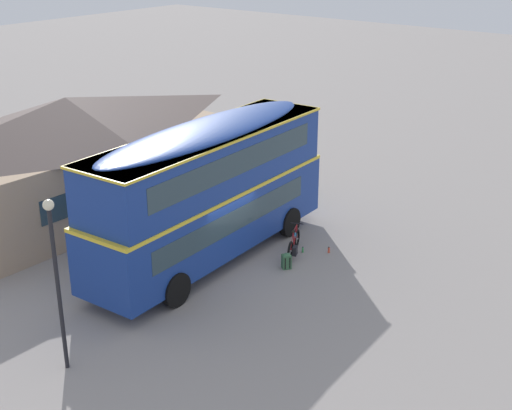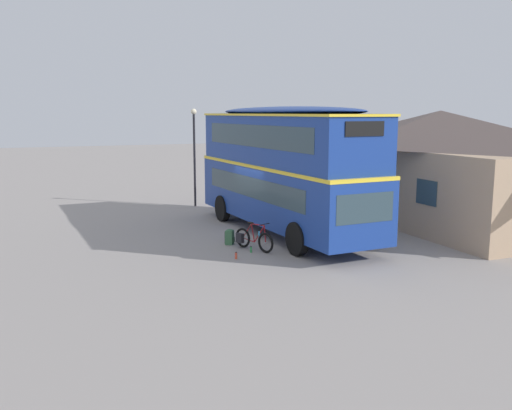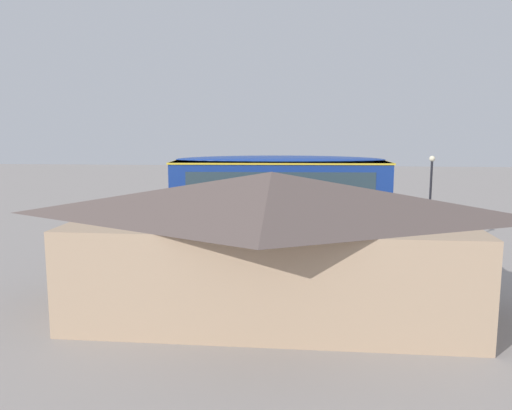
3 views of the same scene
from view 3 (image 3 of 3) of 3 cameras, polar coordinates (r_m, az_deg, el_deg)
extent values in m
plane|color=gray|center=(25.13, 3.47, -5.37)|extent=(120.00, 120.00, 0.00)
cylinder|color=black|center=(23.39, -5.22, -5.05)|extent=(1.11, 0.33, 1.10)
cylinder|color=black|center=(25.69, -4.55, -3.81)|extent=(1.11, 0.33, 1.10)
cylinder|color=black|center=(23.46, 10.51, -5.12)|extent=(1.11, 0.33, 1.10)
cylinder|color=black|center=(25.76, 9.74, -3.88)|extent=(1.11, 0.33, 1.10)
cube|color=navy|center=(24.17, 2.64, -2.24)|extent=(10.41, 3.00, 2.10)
cube|color=yellow|center=(23.99, 2.66, 0.29)|extent=(10.43, 3.02, 0.12)
cube|color=navy|center=(23.87, 2.68, 2.62)|extent=(10.10, 2.93, 1.90)
ellipsoid|color=navy|center=(23.79, 2.70, 5.09)|extent=(9.89, 2.87, 0.36)
cube|color=#2D424C|center=(24.61, -9.39, -1.56)|extent=(0.16, 2.05, 0.90)
cube|color=black|center=(24.29, -9.21, 3.86)|extent=(0.13, 1.38, 0.44)
cube|color=#2D424C|center=(25.34, 3.07, -1.05)|extent=(8.03, 0.43, 0.76)
cube|color=#2D424C|center=(25.06, 2.65, 3.25)|extent=(8.44, 0.45, 0.80)
cube|color=#2D424C|center=(22.90, 3.18, -2.08)|extent=(8.03, 0.43, 0.76)
cube|color=#2D424C|center=(22.65, 2.71, 2.69)|extent=(8.44, 0.45, 0.80)
cube|color=yellow|center=(23.79, 2.69, 4.80)|extent=(10.21, 3.02, 0.08)
torus|color=black|center=(26.42, -2.81, -3.92)|extent=(0.66, 0.34, 0.68)
torus|color=black|center=(26.71, -0.57, -3.77)|extent=(0.66, 0.34, 0.68)
cylinder|color=#B2B2B7|center=(26.42, -2.81, -3.92)|extent=(0.08, 0.11, 0.05)
cylinder|color=#B2B2B7|center=(26.71, -0.57, -3.77)|extent=(0.08, 0.11, 0.05)
cylinder|color=maroon|center=(26.44, -2.21, -3.34)|extent=(0.46, 0.22, 0.65)
cylinder|color=maroon|center=(26.40, -2.07, -2.69)|extent=(0.57, 0.27, 0.06)
cylinder|color=maroon|center=(26.52, -1.59, -3.32)|extent=(0.18, 0.10, 0.62)
cylinder|color=maroon|center=(26.64, -1.15, -3.87)|extent=(0.53, 0.24, 0.09)
cylinder|color=maroon|center=(26.60, -1.01, -3.22)|extent=(0.41, 0.19, 0.56)
cylinder|color=maroon|center=(26.37, -2.75, -3.31)|extent=(0.10, 0.07, 0.57)
cylinder|color=black|center=(26.31, -2.70, -2.60)|extent=(0.20, 0.44, 0.03)
ellipsoid|color=black|center=(26.48, -1.40, -2.61)|extent=(0.28, 0.19, 0.06)
cube|color=black|center=(26.85, -0.72, -3.66)|extent=(0.31, 0.24, 0.32)
cylinder|color=#338CBF|center=(26.44, -2.21, -3.34)|extent=(0.07, 0.07, 0.18)
cube|color=#386642|center=(26.94, 0.75, -3.87)|extent=(0.39, 0.38, 0.49)
ellipsoid|color=#386642|center=(26.89, 0.76, -3.35)|extent=(0.37, 0.36, 0.10)
cube|color=#27472E|center=(26.85, 0.56, -4.07)|extent=(0.19, 0.15, 0.17)
cylinder|color=black|center=(26.99, 1.08, -3.84)|extent=(0.05, 0.05, 0.40)
cylinder|color=black|center=(27.10, 0.81, -3.80)|extent=(0.05, 0.05, 0.40)
cylinder|color=green|center=(26.85, -2.19, -4.24)|extent=(0.06, 0.06, 0.20)
cylinder|color=black|center=(26.83, -2.19, -4.01)|extent=(0.04, 0.04, 0.03)
cylinder|color=#D84C33|center=(27.64, -3.15, -3.88)|extent=(0.08, 0.08, 0.20)
cylinder|color=black|center=(27.61, -3.15, -3.65)|extent=(0.05, 0.05, 0.03)
cube|color=tan|center=(16.99, 1.72, -6.65)|extent=(12.47, 6.26, 3.16)
pyramid|color=brown|center=(16.54, 1.75, 1.16)|extent=(12.88, 6.66, 1.49)
cube|color=#3D2319|center=(20.06, 2.33, -5.85)|extent=(1.10, 0.06, 2.10)
cube|color=#2D424C|center=(19.96, 11.27, -4.05)|extent=(1.10, 0.06, 0.90)
cube|color=#2D424C|center=(20.31, -6.42, -3.72)|extent=(1.10, 0.06, 0.90)
cylinder|color=black|center=(26.13, 18.85, -0.26)|extent=(0.11, 0.11, 4.49)
sphere|color=#F2E5BF|center=(25.89, 19.10, 4.92)|extent=(0.28, 0.28, 0.28)
camera|label=1|loc=(41.88, 27.53, 14.19)|focal=49.33mm
camera|label=2|loc=(38.21, -26.34, 5.46)|focal=38.90mm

